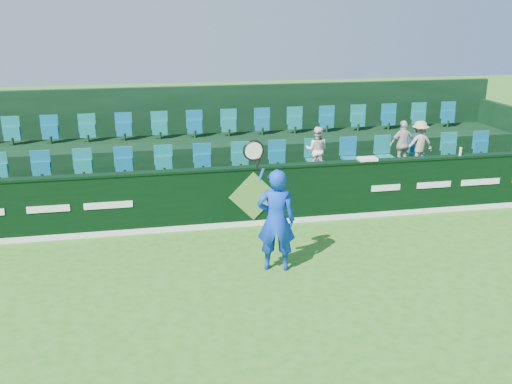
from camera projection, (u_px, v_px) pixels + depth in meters
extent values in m
plane|color=#2B6B19|center=(300.00, 313.00, 9.09)|extent=(60.00, 60.00, 0.00)
cube|color=black|center=(252.00, 197.00, 12.62)|extent=(16.00, 0.20, 1.30)
cube|color=black|center=(252.00, 167.00, 12.42)|extent=(16.00, 0.24, 0.05)
cube|color=white|center=(253.00, 223.00, 12.70)|extent=(16.00, 0.02, 0.12)
cube|color=#528731|center=(253.00, 196.00, 12.50)|extent=(1.10, 0.02, 1.10)
cube|color=white|center=(48.00, 209.00, 11.70)|extent=(0.85, 0.01, 0.14)
cube|color=white|center=(108.00, 205.00, 11.93)|extent=(1.00, 0.01, 0.14)
cube|color=white|center=(386.00, 188.00, 13.08)|extent=(0.70, 0.01, 0.14)
cube|color=white|center=(434.00, 185.00, 13.31)|extent=(0.85, 0.01, 0.14)
cube|color=white|center=(480.00, 182.00, 13.53)|extent=(1.00, 0.01, 0.14)
cube|color=black|center=(244.00, 192.00, 13.73)|extent=(16.00, 2.00, 0.80)
cube|color=black|center=(231.00, 163.00, 15.42)|extent=(16.00, 1.80, 1.30)
cube|color=black|center=(226.00, 132.00, 16.16)|extent=(16.00, 0.20, 2.60)
cube|color=#0D6283|center=(241.00, 160.00, 13.89)|extent=(13.50, 0.50, 0.60)
cube|color=#0D6283|center=(229.00, 126.00, 15.41)|extent=(13.50, 0.50, 0.60)
imported|color=#0B37C7|center=(276.00, 220.00, 10.35)|extent=(0.79, 0.62, 1.92)
cylinder|color=#143FBF|center=(261.00, 175.00, 9.92)|extent=(0.12, 0.04, 0.22)
cylinder|color=black|center=(258.00, 164.00, 9.85)|extent=(0.10, 0.03, 0.20)
torus|color=black|center=(253.00, 150.00, 9.76)|extent=(0.48, 0.04, 0.48)
cylinder|color=silver|center=(253.00, 150.00, 9.76)|extent=(0.40, 0.01, 0.40)
imported|color=white|center=(317.00, 150.00, 13.79)|extent=(0.68, 0.61, 1.13)
imported|color=beige|center=(403.00, 144.00, 14.19)|extent=(0.70, 0.29, 1.20)
imported|color=tan|center=(419.00, 144.00, 14.28)|extent=(0.78, 0.48, 1.18)
cube|color=white|center=(368.00, 159.00, 12.90)|extent=(0.41, 0.27, 0.06)
cylinder|color=silver|center=(460.00, 151.00, 13.30)|extent=(0.06, 0.06, 0.19)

